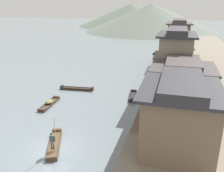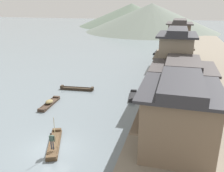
{
  "view_description": "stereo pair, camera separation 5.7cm",
  "coord_description": "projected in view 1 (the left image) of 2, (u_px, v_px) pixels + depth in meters",
  "views": [
    {
      "loc": [
        10.14,
        -16.44,
        12.44
      ],
      "look_at": [
        2.19,
        12.24,
        2.18
      ],
      "focal_mm": 38.01,
      "sensor_mm": 36.0,
      "label": 1
    },
    {
      "loc": [
        10.19,
        -16.43,
        12.44
      ],
      "look_at": [
        2.19,
        12.24,
        2.18
      ],
      "focal_mm": 38.01,
      "sensor_mm": 36.0,
      "label": 2
    }
  ],
  "objects": [
    {
      "name": "ground_plane",
      "position": [
        53.0,
        149.0,
        21.59
      ],
      "size": [
        400.0,
        400.0,
        0.0
      ],
      "primitive_type": "plane",
      "color": "slate"
    },
    {
      "name": "riverbank_right",
      "position": [
        204.0,
        72.0,
        44.92
      ],
      "size": [
        18.0,
        110.0,
        0.81
      ],
      "primitive_type": "cube",
      "color": "slate",
      "rests_on": "ground"
    },
    {
      "name": "boat_foreground_poled",
      "position": [
        55.0,
        144.0,
        22.06
      ],
      "size": [
        2.76,
        4.92,
        0.44
      ],
      "color": "brown",
      "rests_on": "ground"
    },
    {
      "name": "boatman_person",
      "position": [
        52.0,
        139.0,
        20.44
      ],
      "size": [
        0.56,
        0.3,
        3.04
      ],
      "color": "black",
      "rests_on": "boat_foreground_poled"
    },
    {
      "name": "boat_moored_nearest",
      "position": [
        133.0,
        96.0,
        33.42
      ],
      "size": [
        1.46,
        4.01,
        0.51
      ],
      "color": "#232326",
      "rests_on": "ground"
    },
    {
      "name": "boat_moored_second",
      "position": [
        156.0,
        52.0,
        64.06
      ],
      "size": [
        1.54,
        5.29,
        0.46
      ],
      "color": "#232326",
      "rests_on": "ground"
    },
    {
      "name": "boat_moored_third",
      "position": [
        77.0,
        89.0,
        36.44
      ],
      "size": [
        5.26,
        1.3,
        0.54
      ],
      "color": "#33281E",
      "rests_on": "ground"
    },
    {
      "name": "boat_moored_far",
      "position": [
        49.0,
        103.0,
        30.89
      ],
      "size": [
        1.24,
        4.68,
        0.7
      ],
      "color": "#423328",
      "rests_on": "ground"
    },
    {
      "name": "house_waterfront_nearest",
      "position": [
        179.0,
        115.0,
        19.51
      ],
      "size": [
        6.7,
        7.57,
        6.14
      ],
      "color": "#75604C",
      "rests_on": "riverbank_right"
    },
    {
      "name": "house_waterfront_second",
      "position": [
        181.0,
        88.0,
        25.98
      ],
      "size": [
        7.01,
        6.33,
        6.14
      ],
      "color": "#7F705B",
      "rests_on": "riverbank_right"
    },
    {
      "name": "house_waterfront_tall",
      "position": [
        175.0,
        62.0,
        32.1
      ],
      "size": [
        5.19,
        7.6,
        8.74
      ],
      "color": "gray",
      "rests_on": "riverbank_right"
    },
    {
      "name": "house_waterfront_narrow",
      "position": [
        176.0,
        60.0,
        38.76
      ],
      "size": [
        5.38,
        5.78,
        6.14
      ],
      "color": "#75604C",
      "rests_on": "riverbank_right"
    },
    {
      "name": "house_waterfront_far",
      "position": [
        177.0,
        53.0,
        44.52
      ],
      "size": [
        5.46,
        6.15,
        6.14
      ],
      "color": "brown",
      "rests_on": "riverbank_right"
    },
    {
      "name": "house_waterfront_end",
      "position": [
        178.0,
        41.0,
        50.7
      ],
      "size": [
        5.48,
        7.69,
        8.74
      ],
      "color": "brown",
      "rests_on": "riverbank_right"
    },
    {
      "name": "hill_far_west",
      "position": [
        151.0,
        17.0,
        114.4
      ],
      "size": [
        63.51,
        63.51,
        13.05
      ],
      "primitive_type": "cone",
      "color": "slate",
      "rests_on": "ground"
    },
    {
      "name": "hill_far_centre",
      "position": [
        131.0,
        15.0,
        143.62
      ],
      "size": [
        63.22,
        63.22,
        13.08
      ],
      "primitive_type": "cone",
      "color": "#5B6B5B",
      "rests_on": "ground"
    }
  ]
}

